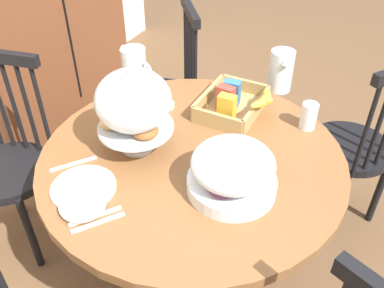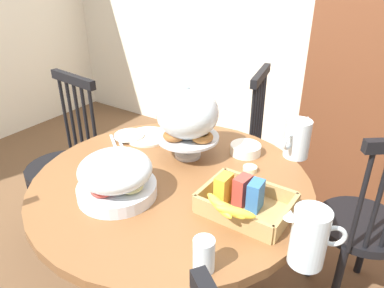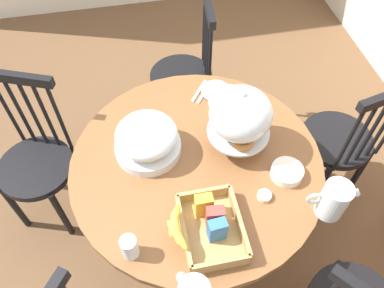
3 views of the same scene
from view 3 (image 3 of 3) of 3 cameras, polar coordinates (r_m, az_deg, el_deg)
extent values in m
plane|color=brown|center=(2.40, -1.06, -11.77)|extent=(10.00, 10.00, 0.00)
cylinder|color=brown|center=(1.75, 0.65, -2.95)|extent=(1.14, 1.14, 0.04)
cylinder|color=brown|center=(2.04, 0.56, -8.28)|extent=(0.14, 0.14, 0.63)
cylinder|color=brown|center=(2.35, 0.50, -12.47)|extent=(0.56, 0.56, 0.06)
cylinder|color=black|center=(2.15, 19.15, -18.43)|extent=(0.04, 0.04, 0.45)
cylinder|color=black|center=(2.32, 20.53, 0.62)|extent=(0.40, 0.40, 0.04)
cylinder|color=black|center=(2.62, 19.77, 0.77)|extent=(0.04, 0.04, 0.45)
cylinder|color=black|center=(2.48, 14.73, -1.26)|extent=(0.04, 0.04, 0.45)
cylinder|color=black|center=(2.52, 23.39, -3.83)|extent=(0.04, 0.04, 0.45)
cylinder|color=black|center=(2.38, 18.33, -6.24)|extent=(0.04, 0.04, 0.45)
cylinder|color=black|center=(2.13, 26.25, 2.05)|extent=(0.02, 0.02, 0.48)
cylinder|color=black|center=(2.09, 24.88, 1.48)|extent=(0.02, 0.02, 0.48)
cylinder|color=black|center=(2.05, 23.46, 0.88)|extent=(0.02, 0.02, 0.48)
cylinder|color=black|center=(2.01, 21.98, 0.26)|extent=(0.02, 0.02, 0.48)
cylinder|color=black|center=(2.53, -1.62, 9.89)|extent=(0.40, 0.40, 0.04)
cylinder|color=black|center=(2.78, -4.67, 8.20)|extent=(0.04, 0.04, 0.45)
cylinder|color=black|center=(2.59, -4.33, 3.88)|extent=(0.04, 0.04, 0.45)
cylinder|color=black|center=(2.79, 1.13, 8.64)|extent=(0.04, 0.04, 0.45)
cylinder|color=black|center=(2.60, 1.85, 4.37)|extent=(0.04, 0.04, 0.45)
cylinder|color=black|center=(2.49, 1.78, 16.38)|extent=(0.02, 0.02, 0.48)
cylinder|color=black|center=(2.44, 1.99, 15.41)|extent=(0.02, 0.02, 0.48)
cylinder|color=black|center=(2.38, 2.21, 14.39)|extent=(0.02, 0.02, 0.48)
cylinder|color=black|center=(2.33, 2.43, 13.33)|extent=(0.02, 0.02, 0.48)
cylinder|color=black|center=(2.28, 2.67, 12.22)|extent=(0.02, 0.02, 0.48)
cube|color=black|center=(2.23, 2.43, 19.64)|extent=(0.36, 0.07, 0.05)
cylinder|color=black|center=(2.23, -22.03, -3.25)|extent=(0.40, 0.40, 0.04)
cylinder|color=black|center=(2.42, -24.67, -8.36)|extent=(0.04, 0.04, 0.45)
cylinder|color=black|center=(2.29, -18.64, -9.86)|extent=(0.04, 0.04, 0.45)
cylinder|color=black|center=(2.53, -22.02, -3.01)|extent=(0.04, 0.04, 0.45)
cylinder|color=black|center=(2.41, -16.20, -4.13)|extent=(0.04, 0.04, 0.45)
cylinder|color=black|center=(2.20, -25.44, 4.30)|extent=(0.02, 0.02, 0.48)
cylinder|color=black|center=(2.16, -23.88, 4.10)|extent=(0.02, 0.02, 0.48)
cylinder|color=black|center=(2.13, -22.26, 3.89)|extent=(0.02, 0.02, 0.48)
cylinder|color=black|center=(2.09, -20.60, 3.67)|extent=(0.02, 0.02, 0.48)
cylinder|color=black|center=(2.06, -18.89, 3.44)|extent=(0.02, 0.02, 0.48)
cube|color=black|center=(1.96, -24.59, 8.88)|extent=(0.17, 0.35, 0.05)
cylinder|color=silver|center=(1.80, 6.54, 0.21)|extent=(0.12, 0.12, 0.02)
cylinder|color=silver|center=(1.77, 6.64, 0.94)|extent=(0.03, 0.03, 0.09)
cylinder|color=silver|center=(1.73, 6.80, 1.99)|extent=(0.28, 0.28, 0.01)
torus|color=#B27033|center=(1.66, 7.49, 0.32)|extent=(0.10, 0.10, 0.03)
torus|color=#D19347|center=(1.75, 8.96, 3.57)|extent=(0.10, 0.10, 0.03)
torus|color=#935628|center=(1.71, 4.70, 2.86)|extent=(0.10, 0.10, 0.03)
ellipsoid|color=silver|center=(1.64, 7.18, 4.55)|extent=(0.27, 0.27, 0.22)
sphere|color=silver|center=(1.56, 7.62, 7.50)|extent=(0.02, 0.02, 0.02)
cylinder|color=silver|center=(1.76, -6.49, -0.46)|extent=(0.30, 0.30, 0.05)
ellipsoid|color=beige|center=(1.69, -6.14, -1.47)|extent=(0.09, 0.09, 0.03)
ellipsoid|color=#8CBF59|center=(1.73, -4.37, 0.49)|extent=(0.09, 0.09, 0.03)
ellipsoid|color=#6B2D4C|center=(1.77, -6.69, 1.99)|extent=(0.09, 0.09, 0.03)
ellipsoid|color=#CC3D33|center=(1.73, -8.80, -0.04)|extent=(0.09, 0.09, 0.03)
ellipsoid|color=silver|center=(1.69, -6.76, 1.37)|extent=(0.28, 0.28, 0.13)
cone|color=silver|center=(1.32, -1.58, -18.82)|extent=(0.05, 0.05, 0.03)
cylinder|color=silver|center=(1.63, 20.18, -7.76)|extent=(0.11, 0.11, 0.17)
cylinder|color=white|center=(1.65, 19.93, -8.22)|extent=(0.10, 0.10, 0.12)
cone|color=silver|center=(1.59, 23.17, -6.34)|extent=(0.04, 0.04, 0.03)
torus|color=silver|center=(1.60, 17.81, -7.71)|extent=(0.03, 0.08, 0.07)
cube|color=tan|center=(1.56, 2.88, -12.66)|extent=(0.30, 0.22, 0.01)
cube|color=tan|center=(1.53, -1.20, -12.97)|extent=(0.30, 0.02, 0.07)
cube|color=tan|center=(1.56, 6.95, -11.41)|extent=(0.30, 0.02, 0.07)
cube|color=tan|center=(1.60, 1.69, -7.46)|extent=(0.02, 0.22, 0.07)
cube|color=tan|center=(1.48, 4.32, -17.35)|extent=(0.02, 0.22, 0.07)
cube|color=gold|center=(1.54, 1.74, -8.96)|extent=(0.04, 0.07, 0.11)
cube|color=#B23D33|center=(1.52, 3.41, -10.71)|extent=(0.05, 0.07, 0.11)
cube|color=#336BAD|center=(1.50, 3.73, -12.51)|extent=(0.05, 0.07, 0.11)
ellipsoid|color=yellow|center=(1.48, -2.62, -11.18)|extent=(0.14, 0.08, 0.05)
ellipsoid|color=yellow|center=(1.47, -2.41, -12.21)|extent=(0.13, 0.03, 0.05)
ellipsoid|color=yellow|center=(1.46, -2.20, -13.26)|extent=(0.14, 0.08, 0.05)
cylinder|color=white|center=(1.97, 5.58, 6.43)|extent=(0.22, 0.22, 0.01)
cylinder|color=white|center=(2.00, 3.53, 7.86)|extent=(0.15, 0.15, 0.01)
cylinder|color=white|center=(1.72, 13.82, -4.05)|extent=(0.14, 0.14, 0.04)
cylinder|color=silver|center=(1.50, -9.19, -14.80)|extent=(0.06, 0.06, 0.11)
cylinder|color=beige|center=(1.66, 10.62, -7.53)|extent=(0.06, 0.06, 0.02)
cube|color=silver|center=(2.01, 1.83, 7.60)|extent=(0.15, 0.11, 0.01)
cube|color=silver|center=(2.02, 1.04, 7.85)|extent=(0.15, 0.11, 0.01)
cube|color=silver|center=(1.95, 9.41, 5.07)|extent=(0.15, 0.11, 0.01)
camera|label=1|loc=(2.11, -26.12, 37.32)|focal=39.52mm
camera|label=2|loc=(1.01, -59.20, -20.14)|focal=34.71mm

